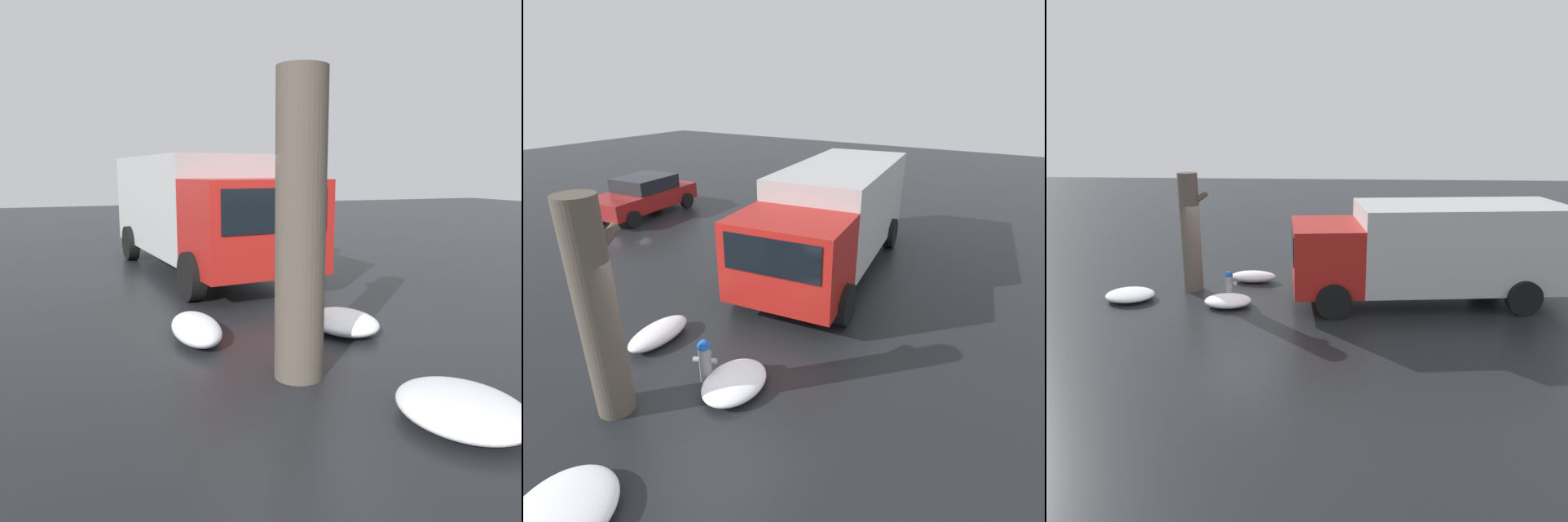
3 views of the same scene
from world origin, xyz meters
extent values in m
plane|color=black|center=(0.00, 0.00, 0.00)|extent=(60.00, 60.00, 0.00)
cylinder|color=gray|center=(0.00, 0.00, 0.33)|extent=(0.21, 0.21, 0.67)
cylinder|color=blue|center=(0.00, 0.00, 0.70)|extent=(0.22, 0.22, 0.06)
sphere|color=blue|center=(0.00, 0.00, 0.73)|extent=(0.17, 0.17, 0.17)
cylinder|color=gray|center=(0.14, 0.06, 0.41)|extent=(0.14, 0.14, 0.11)
cylinder|color=gray|center=(-0.06, 0.14, 0.41)|extent=(0.12, 0.13, 0.09)
cylinder|color=gray|center=(0.06, -0.14, 0.41)|extent=(0.12, 0.13, 0.09)
cylinder|color=brown|center=(-1.23, 0.75, 1.70)|extent=(0.56, 0.56, 3.41)
cylinder|color=brown|center=(-0.98, 0.75, 2.66)|extent=(0.64, 0.16, 0.51)
cube|color=red|center=(2.67, -0.05, 1.32)|extent=(2.05, 2.62, 1.74)
cube|color=black|center=(1.79, -0.16, 1.67)|extent=(0.28, 2.03, 0.76)
cube|color=#BCBCBC|center=(6.25, 0.39, 1.56)|extent=(5.69, 3.07, 2.23)
cylinder|color=black|center=(2.91, -1.24, 0.45)|extent=(0.93, 0.39, 0.90)
cylinder|color=black|center=(2.61, 1.17, 0.45)|extent=(0.93, 0.39, 0.90)
cylinder|color=black|center=(7.75, -0.65, 0.45)|extent=(0.93, 0.39, 0.90)
cylinder|color=black|center=(7.45, 1.76, 0.45)|extent=(0.93, 0.39, 0.90)
cube|color=maroon|center=(6.19, 8.70, 0.60)|extent=(4.34, 2.19, 0.61)
cube|color=black|center=(6.40, 8.71, 1.16)|extent=(2.14, 1.81, 0.51)
cylinder|color=black|center=(4.83, 7.65, 0.30)|extent=(0.61, 0.24, 0.60)
cylinder|color=black|center=(4.69, 9.54, 0.30)|extent=(0.61, 0.24, 0.60)
cylinder|color=black|center=(7.69, 7.85, 0.30)|extent=(0.61, 0.24, 0.60)
cylinder|color=black|center=(7.56, 9.74, 0.30)|extent=(0.61, 0.24, 0.60)
ellipsoid|color=white|center=(0.07, -0.55, 0.15)|extent=(1.25, 0.94, 0.30)
ellipsoid|color=white|center=(0.40, 1.58, 0.17)|extent=(1.39, 0.64, 0.34)
ellipsoid|color=white|center=(-2.74, -0.24, 0.15)|extent=(1.33, 1.15, 0.29)
camera|label=1|loc=(-6.29, 3.04, 2.33)|focal=35.00mm
camera|label=2|loc=(-4.06, -4.05, 4.65)|focal=28.00mm
camera|label=3|loc=(3.04, -13.20, 4.82)|focal=35.00mm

